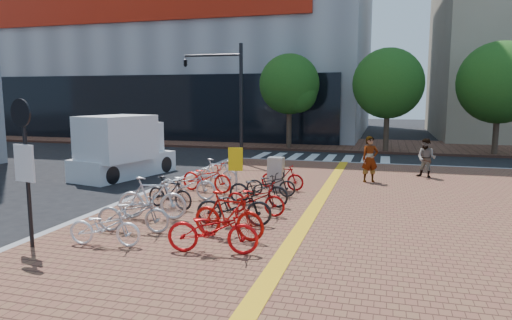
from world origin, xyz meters
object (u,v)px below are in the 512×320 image
(bike_13, at_px, (282,177))
(yellow_sign, at_px, (236,164))
(bike_0, at_px, (105,227))
(notice_sign, at_px, (25,155))
(bike_12, at_px, (271,184))
(bike_3, at_px, (170,193))
(bike_7, at_px, (213,229))
(bike_4, at_px, (187,184))
(traffic_light_pole, at_px, (215,82))
(bike_1, at_px, (133,213))
(bike_5, at_px, (207,177))
(bike_8, at_px, (228,215))
(bike_6, at_px, (217,173))
(pedestrian_b, at_px, (426,158))
(bike_10, at_px, (255,198))
(utility_box, at_px, (276,174))
(box_truck, at_px, (122,148))
(bike_11, at_px, (258,189))
(bike_9, at_px, (234,206))
(bike_2, at_px, (152,198))
(pedestrian_a, at_px, (370,159))

(bike_13, height_order, yellow_sign, yellow_sign)
(bike_0, relative_size, notice_sign, 0.51)
(bike_0, height_order, bike_12, bike_0)
(bike_3, xyz_separation_m, bike_7, (2.63, -3.27, 0.04))
(bike_4, distance_m, traffic_light_pole, 8.99)
(bike_1, distance_m, bike_5, 4.94)
(bike_0, bearing_deg, notice_sign, 102.01)
(yellow_sign, bearing_deg, bike_8, -74.29)
(bike_6, relative_size, bike_12, 1.04)
(bike_3, relative_size, bike_4, 0.83)
(pedestrian_b, distance_m, notice_sign, 14.82)
(bike_10, bearing_deg, utility_box, 9.92)
(bike_10, bearing_deg, bike_6, 41.71)
(bike_1, distance_m, box_truck, 9.12)
(bike_0, height_order, bike_7, bike_7)
(pedestrian_b, relative_size, notice_sign, 0.49)
(bike_4, xyz_separation_m, bike_6, (0.18, 2.23, 0.02))
(bike_8, relative_size, bike_11, 0.96)
(utility_box, xyz_separation_m, box_truck, (-7.21, 1.71, 0.52))
(bike_8, height_order, pedestrian_b, pedestrian_b)
(bike_3, relative_size, bike_10, 0.90)
(bike_11, height_order, notice_sign, notice_sign)
(bike_9, bearing_deg, bike_3, 54.39)
(bike_9, bearing_deg, box_truck, 38.83)
(pedestrian_b, relative_size, traffic_light_pole, 0.28)
(utility_box, bearing_deg, pedestrian_b, 37.72)
(bike_1, bearing_deg, bike_2, -1.22)
(bike_8, height_order, notice_sign, notice_sign)
(bike_0, relative_size, bike_7, 0.85)
(bike_0, distance_m, traffic_light_pole, 13.43)
(bike_0, distance_m, bike_9, 3.23)
(bike_0, relative_size, box_truck, 0.34)
(bike_11, bearing_deg, bike_4, 92.51)
(bike_8, distance_m, pedestrian_b, 11.07)
(bike_8, height_order, pedestrian_a, pedestrian_a)
(pedestrian_b, bearing_deg, bike_5, -121.26)
(bike_10, relative_size, yellow_sign, 1.04)
(bike_0, relative_size, bike_5, 0.85)
(yellow_sign, relative_size, notice_sign, 0.52)
(bike_5, bearing_deg, notice_sign, 177.05)
(utility_box, bearing_deg, bike_13, 14.93)
(bike_11, height_order, box_truck, box_truck)
(yellow_sign, bearing_deg, box_truck, 150.17)
(bike_8, relative_size, bike_12, 1.12)
(bike_8, bearing_deg, pedestrian_a, -10.27)
(bike_11, xyz_separation_m, yellow_sign, (-0.86, 0.44, 0.67))
(bike_1, xyz_separation_m, notice_sign, (-1.59, -1.63, 1.58))
(traffic_light_pole, bearing_deg, bike_13, -50.73)
(bike_11, xyz_separation_m, pedestrian_b, (5.31, 6.50, 0.29))
(bike_5, bearing_deg, bike_6, 8.65)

